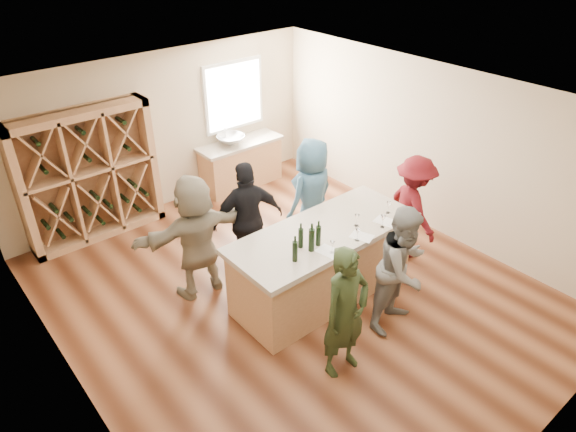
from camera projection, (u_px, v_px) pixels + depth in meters
floor at (292, 294)px, 7.51m from camera, size 6.00×7.00×0.10m
ceiling at (292, 102)px, 6.00m from camera, size 6.00×7.00×0.10m
wall_back at (162, 131)px, 9.08m from camera, size 6.00×0.10×2.80m
wall_front at (558, 367)px, 4.43m from camera, size 6.00×0.10×2.80m
wall_left at (58, 308)px, 5.08m from camera, size 0.10×7.00×2.80m
wall_right at (433, 148)px, 8.43m from camera, size 0.10×7.00×2.80m
window_frame at (234, 95)px, 9.67m from camera, size 1.30×0.06×1.30m
window_pane at (235, 96)px, 9.65m from camera, size 1.18×0.01×1.18m
wine_rack at (89, 176)px, 8.23m from camera, size 2.20×0.45×2.20m
back_counter_base at (241, 165)px, 10.12m from camera, size 1.60×0.58×0.86m
back_counter_top at (240, 143)px, 9.89m from camera, size 1.70×0.62×0.06m
sink at (231, 140)px, 9.71m from camera, size 0.54×0.54×0.19m
faucet at (225, 135)px, 9.80m from camera, size 0.02×0.02×0.30m
tasting_counter_base at (323, 265)px, 7.19m from camera, size 2.60×1.00×1.00m
tasting_counter_top at (324, 233)px, 6.91m from camera, size 2.72×1.12×0.08m
wine_bottle_b at (295, 251)px, 6.23m from camera, size 0.08×0.08×0.28m
wine_bottle_c at (301, 238)px, 6.48m from camera, size 0.07×0.07×0.27m
wine_bottle_d at (312, 240)px, 6.41m from camera, size 0.10×0.10×0.31m
wine_bottle_e at (318, 236)px, 6.52m from camera, size 0.09×0.09×0.28m
wine_glass_a at (332, 248)px, 6.40m from camera, size 0.07×0.07×0.16m
wine_glass_b at (358, 235)px, 6.64m from camera, size 0.08×0.08×0.16m
wine_glass_c at (383, 221)px, 6.91m from camera, size 0.07×0.07×0.19m
wine_glass_d at (357, 220)px, 6.94m from camera, size 0.08×0.08×0.17m
wine_glass_e at (388, 208)px, 7.24m from camera, size 0.07×0.07×0.16m
tasting_menu_a at (329, 251)px, 6.46m from camera, size 0.27×0.33×0.00m
tasting_menu_b at (362, 236)px, 6.76m from camera, size 0.30×0.35×0.00m
tasting_menu_c at (386, 221)px, 7.08m from camera, size 0.29×0.35×0.00m
person_near_left at (346, 313)px, 5.82m from camera, size 0.64×0.48×1.72m
person_near_right at (403, 269)px, 6.49m from camera, size 0.92×0.60×1.76m
person_server at (413, 208)px, 7.88m from camera, size 0.84×1.20×1.69m
person_far_mid at (248, 219)px, 7.47m from camera, size 1.17×0.84×1.81m
person_far_right at (312, 194)px, 8.08m from camera, size 0.97×0.70×1.84m
person_far_left at (196, 237)px, 7.05m from camera, size 1.75×0.77×1.84m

